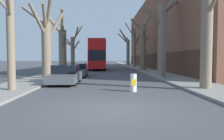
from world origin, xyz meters
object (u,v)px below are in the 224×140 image
street_tree_right_2 (143,44)px  double_decker_bus (98,53)px  street_tree_left_2 (62,47)px  street_tree_left_1 (46,42)px  street_tree_left_3 (73,50)px  street_tree_right_1 (163,35)px  street_tree_left_0 (8,17)px  lamp_post (164,25)px  parked_car_0 (66,75)px  street_tree_right_0 (206,19)px  street_tree_right_3 (135,46)px  traffic_bollard (133,83)px  street_tree_right_4 (127,50)px  parked_car_1 (77,70)px

street_tree_right_2 → double_decker_bus: bearing=154.5°
street_tree_left_2 → double_decker_bus: (3.83, 9.19, -0.53)m
street_tree_left_1 → street_tree_left_2: street_tree_left_2 is taller
street_tree_left_3 → street_tree_left_1: bearing=-90.7°
street_tree_right_1 → street_tree_left_0: bearing=-137.6°
street_tree_left_0 → lamp_post: bearing=33.1°
street_tree_left_1 → parked_car_0: (2.25, -3.33, -2.52)m
parked_car_0 → lamp_post: 8.82m
street_tree_right_0 → street_tree_right_2: street_tree_right_2 is taller
street_tree_right_3 → double_decker_bus: bearing=-133.2°
street_tree_left_1 → street_tree_left_2: bearing=89.7°
street_tree_right_1 → street_tree_right_0: bearing=-90.3°
street_tree_left_2 → traffic_bollard: bearing=-65.0°
street_tree_left_2 → street_tree_right_4: street_tree_right_4 is taller
street_tree_right_1 → parked_car_0: bearing=-145.7°
street_tree_left_0 → street_tree_right_0: size_ratio=1.03×
street_tree_left_2 → parked_car_0: size_ratio=1.62×
street_tree_left_0 → street_tree_left_1: bearing=90.7°
parked_car_0 → parked_car_1: bearing=90.0°
street_tree_left_0 → parked_car_0: size_ratio=1.89×
double_decker_bus → parked_car_1: size_ratio=2.29×
street_tree_right_2 → double_decker_bus: 7.38m
street_tree_right_1 → lamp_post: size_ratio=1.06×
street_tree_right_4 → traffic_bollard: 41.26m
street_tree_right_3 → street_tree_left_1: bearing=-114.6°
street_tree_right_2 → parked_car_0: 18.37m
street_tree_left_2 → street_tree_right_2: (10.40, 6.05, 0.69)m
double_decker_bus → traffic_bollard: double_decker_bus is taller
street_tree_left_3 → street_tree_right_4: size_ratio=0.75×
street_tree_right_2 → street_tree_left_3: bearing=173.0°
lamp_post → street_tree_right_3: bearing=88.1°
street_tree_left_1 → street_tree_right_3: street_tree_right_3 is taller
street_tree_right_0 → double_decker_bus: bearing=106.1°
street_tree_left_2 → lamp_post: (9.76, -7.63, 1.39)m
street_tree_right_1 → parked_car_0: 10.56m
street_tree_right_1 → lamp_post: 3.30m
street_tree_right_3 → street_tree_right_1: bearing=-90.2°
street_tree_right_2 → parked_car_1: 13.36m
street_tree_right_4 → parked_car_1: bearing=-104.5°
street_tree_left_1 → street_tree_right_1: size_ratio=0.79×
street_tree_right_3 → parked_car_0: (-8.35, -26.44, -3.54)m
street_tree_left_0 → street_tree_left_2: (-0.05, 13.96, -0.78)m
street_tree_left_2 → street_tree_right_2: street_tree_right_2 is taller
street_tree_left_3 → parked_car_1: street_tree_left_3 is taller
street_tree_right_3 → parked_car_0: street_tree_right_3 is taller
street_tree_left_0 → street_tree_left_1: street_tree_left_0 is taller
street_tree_left_1 → street_tree_left_3: size_ratio=1.02×
traffic_bollard → street_tree_right_0: bearing=3.4°
parked_car_0 → street_tree_right_3: bearing=72.5°
street_tree_right_3 → parked_car_1: size_ratio=1.85×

